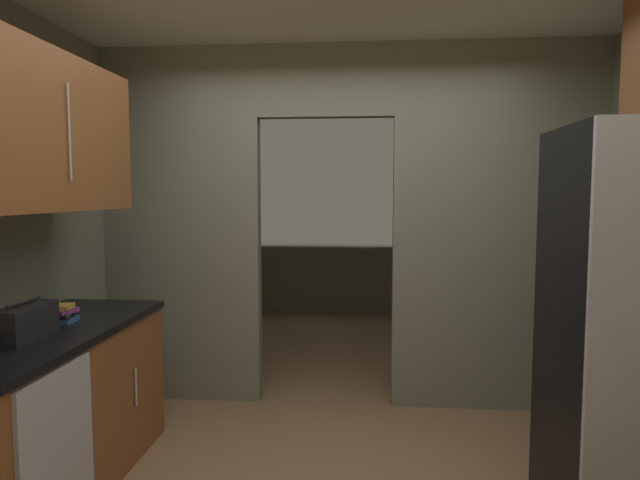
% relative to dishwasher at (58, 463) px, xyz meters
% --- Properties ---
extents(kitchen_partition, '(3.69, 0.12, 2.67)m').
position_rel_dishwasher_xyz_m(kitchen_partition, '(1.22, 1.89, 0.99)').
color(kitchen_partition, gray).
rests_on(kitchen_partition, ground).
extents(adjoining_room_shell, '(3.69, 3.20, 2.67)m').
position_rel_dishwasher_xyz_m(adjoining_room_shell, '(1.18, 4.05, 0.92)').
color(adjoining_room_shell, gray).
rests_on(adjoining_room_shell, ground).
extents(lower_cabinet_run, '(0.67, 1.63, 0.89)m').
position_rel_dishwasher_xyz_m(lower_cabinet_run, '(-0.33, 0.46, 0.03)').
color(lower_cabinet_run, brown).
rests_on(lower_cabinet_run, ground).
extents(dishwasher, '(0.02, 0.56, 0.83)m').
position_rel_dishwasher_xyz_m(dishwasher, '(0.00, 0.00, 0.00)').
color(dishwasher, '#B7BABC').
rests_on(dishwasher, ground).
extents(upper_cabinet_counterside, '(0.36, 1.47, 0.80)m').
position_rel_dishwasher_xyz_m(upper_cabinet_counterside, '(-0.33, 0.46, 1.48)').
color(upper_cabinet_counterside, brown).
extents(boombox, '(0.16, 0.35, 0.19)m').
position_rel_dishwasher_xyz_m(boombox, '(-0.30, 0.26, 0.56)').
color(boombox, black).
rests_on(boombox, lower_cabinet_run).
extents(book_stack, '(0.14, 0.16, 0.10)m').
position_rel_dishwasher_xyz_m(book_stack, '(-0.31, 0.61, 0.52)').
color(book_stack, '#2D609E').
rests_on(book_stack, lower_cabinet_run).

